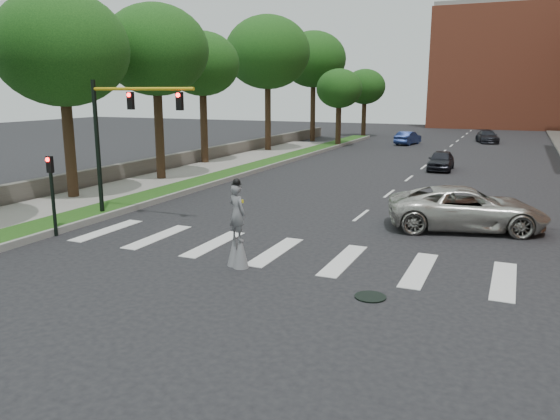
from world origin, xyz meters
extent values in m
plane|color=black|center=(0.00, 0.00, 0.00)|extent=(160.00, 160.00, 0.00)
cube|color=#1D4614|center=(-11.50, 20.00, 0.12)|extent=(2.00, 60.00, 0.25)
cube|color=gray|center=(-10.45, 20.00, 0.14)|extent=(0.20, 60.00, 0.28)
cube|color=gray|center=(-14.50, 10.00, 0.09)|extent=(4.00, 60.00, 0.18)
cube|color=#565049|center=(-17.00, 22.00, 0.55)|extent=(0.50, 56.00, 1.10)
cylinder|color=black|center=(3.00, -2.00, 0.02)|extent=(0.90, 0.90, 0.04)
cube|color=#B35438|center=(6.00, 78.00, 9.00)|extent=(26.00, 14.00, 18.00)
cylinder|color=black|center=(-11.00, 3.00, 3.10)|extent=(0.20, 0.20, 6.20)
cylinder|color=gold|center=(-8.40, 3.00, 5.80)|extent=(5.20, 0.14, 0.14)
cube|color=black|center=(-9.00, 3.00, 5.30)|extent=(0.28, 0.18, 0.75)
cylinder|color=#FF0C0C|center=(-9.00, 2.90, 5.55)|extent=(0.18, 0.06, 0.18)
cube|color=black|center=(-6.50, 3.00, 5.30)|extent=(0.28, 0.18, 0.75)
cylinder|color=#FF0C0C|center=(-6.50, 2.90, 5.55)|extent=(0.18, 0.06, 0.18)
cylinder|color=black|center=(-10.30, -0.50, 1.50)|extent=(0.14, 0.14, 3.00)
cube|color=black|center=(-10.30, -0.50, 2.90)|extent=(0.25, 0.16, 0.65)
cylinder|color=#FF0C0C|center=(-10.30, -0.60, 3.10)|extent=(0.16, 0.05, 0.16)
cylinder|color=black|center=(-1.61, -1.09, 0.45)|extent=(0.07, 0.07, 0.89)
cylinder|color=black|center=(-1.90, -0.96, 0.45)|extent=(0.07, 0.07, 0.89)
cone|color=slate|center=(-1.61, -1.09, 0.56)|extent=(0.52, 0.52, 1.12)
cone|color=slate|center=(-1.90, -0.96, 0.56)|extent=(0.52, 0.52, 1.12)
imported|color=slate|center=(-1.75, -1.02, 1.84)|extent=(0.81, 0.70, 1.89)
sphere|color=black|center=(-1.75, -1.02, 2.84)|extent=(0.26, 0.26, 0.26)
cylinder|color=black|center=(-1.75, -1.02, 2.79)|extent=(0.34, 0.34, 0.02)
cube|color=yellow|center=(-1.69, -0.90, 2.35)|extent=(0.22, 0.05, 0.10)
imported|color=#B5B3AB|center=(4.73, 7.24, 0.90)|extent=(7.00, 4.52, 1.79)
imported|color=black|center=(1.39, 24.84, 0.72)|extent=(1.82, 4.26, 1.43)
imported|color=navy|center=(-4.50, 43.33, 0.71)|extent=(2.28, 4.52, 1.42)
imported|color=black|center=(3.25, 48.96, 0.69)|extent=(3.02, 5.06, 1.37)
cylinder|color=black|center=(-15.18, 5.54, 3.05)|extent=(0.56, 0.56, 6.09)
ellipsoid|color=#123911|center=(-15.18, 5.54, 7.80)|extent=(6.82, 6.82, 5.79)
cylinder|color=black|center=(-14.56, 12.61, 3.27)|extent=(0.56, 0.56, 6.53)
ellipsoid|color=#123911|center=(-14.56, 12.61, 8.17)|extent=(6.57, 6.57, 5.59)
cylinder|color=black|center=(-16.15, 20.64, 3.15)|extent=(0.56, 0.56, 6.30)
ellipsoid|color=#123911|center=(-16.15, 20.64, 7.72)|extent=(5.70, 5.70, 4.85)
cylinder|color=black|center=(-15.44, 31.01, 3.60)|extent=(0.56, 0.56, 7.20)
ellipsoid|color=#123911|center=(-15.44, 31.01, 9.17)|extent=(7.87, 7.87, 6.69)
cylinder|color=black|center=(-15.35, 43.05, 3.66)|extent=(0.56, 0.56, 7.32)
ellipsoid|color=#123911|center=(-15.35, 43.05, 9.14)|extent=(7.29, 7.29, 6.19)
cylinder|color=black|center=(-10.78, 38.33, 2.38)|extent=(0.56, 0.56, 4.76)
ellipsoid|color=#123911|center=(-10.78, 38.33, 5.93)|extent=(4.68, 4.68, 3.98)
cylinder|color=black|center=(-11.63, 51.55, 2.46)|extent=(0.56, 0.56, 4.91)
ellipsoid|color=#123911|center=(-11.63, 51.55, 6.18)|extent=(5.08, 5.08, 4.32)
camera|label=1|loc=(6.47, -16.37, 5.74)|focal=35.00mm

